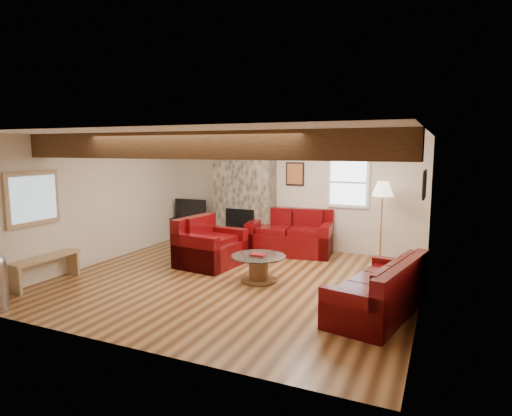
# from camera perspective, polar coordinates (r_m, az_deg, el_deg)

# --- Properties ---
(room) EXTENTS (8.00, 8.00, 8.00)m
(room) POSITION_cam_1_polar(r_m,az_deg,el_deg) (7.24, -2.91, -0.14)
(room) COLOR #552F16
(room) RESTS_ON ground
(floor) EXTENTS (6.00, 6.00, 0.00)m
(floor) POSITION_cam_1_polar(r_m,az_deg,el_deg) (7.52, -2.84, -9.60)
(floor) COLOR #552F16
(floor) RESTS_ON ground
(oak_beam) EXTENTS (6.00, 0.36, 0.38)m
(oak_beam) POSITION_cam_1_polar(r_m,az_deg,el_deg) (6.08, -8.36, 8.26)
(oak_beam) COLOR #311D0E
(oak_beam) RESTS_ON room
(chimney_breast) EXTENTS (1.40, 0.67, 2.50)m
(chimney_breast) POSITION_cam_1_polar(r_m,az_deg,el_deg) (9.91, -1.55, 1.88)
(chimney_breast) COLOR #322D27
(chimney_breast) RESTS_ON floor
(back_window) EXTENTS (0.90, 0.08, 1.10)m
(back_window) POSITION_cam_1_polar(r_m,az_deg,el_deg) (9.33, 12.20, 3.37)
(back_window) COLOR silver
(back_window) RESTS_ON room
(hatch_window) EXTENTS (0.08, 1.00, 0.90)m
(hatch_window) POSITION_cam_1_polar(r_m,az_deg,el_deg) (7.95, -27.60, 1.14)
(hatch_window) COLOR #A58357
(hatch_window) RESTS_ON room
(ceiling_dome) EXTENTS (0.40, 0.40, 0.18)m
(ceiling_dome) POSITION_cam_1_polar(r_m,az_deg,el_deg) (7.67, 6.23, 9.19)
(ceiling_dome) COLOR white
(ceiling_dome) RESTS_ON room
(artwork_back) EXTENTS (0.42, 0.06, 0.52)m
(artwork_back) POSITION_cam_1_polar(r_m,az_deg,el_deg) (9.63, 5.21, 4.55)
(artwork_back) COLOR black
(artwork_back) RESTS_ON room
(artwork_right) EXTENTS (0.06, 0.55, 0.42)m
(artwork_right) POSITION_cam_1_polar(r_m,az_deg,el_deg) (6.72, 21.49, 2.98)
(artwork_right) COLOR black
(artwork_right) RESTS_ON room
(sofa_three) EXTENTS (1.21, 2.11, 0.76)m
(sofa_three) POSITION_cam_1_polar(r_m,az_deg,el_deg) (6.23, 16.01, -9.99)
(sofa_three) COLOR #440408
(sofa_three) RESTS_ON floor
(loveseat) EXTENTS (1.90, 1.26, 0.95)m
(loveseat) POSITION_cam_1_polar(r_m,az_deg,el_deg) (9.32, 4.58, -3.17)
(loveseat) COLOR #440408
(loveseat) RESTS_ON floor
(armchair_red) EXTENTS (1.14, 1.27, 0.94)m
(armchair_red) POSITION_cam_1_polar(r_m,az_deg,el_deg) (8.36, -6.09, -4.51)
(armchair_red) COLOR #440408
(armchair_red) RESTS_ON floor
(coffee_table) EXTENTS (0.93, 0.93, 0.49)m
(coffee_table) POSITION_cam_1_polar(r_m,az_deg,el_deg) (7.39, 0.34, -8.08)
(coffee_table) COLOR #4C2A18
(coffee_table) RESTS_ON floor
(tv_cabinet) EXTENTS (1.08, 0.43, 0.54)m
(tv_cabinet) POSITION_cam_1_polar(r_m,az_deg,el_deg) (10.78, -8.43, -2.82)
(tv_cabinet) COLOR black
(tv_cabinet) RESTS_ON floor
(television) EXTENTS (0.86, 0.11, 0.50)m
(television) POSITION_cam_1_polar(r_m,az_deg,el_deg) (10.69, -8.48, -0.09)
(television) COLOR black
(television) RESTS_ON tv_cabinet
(floor_lamp) EXTENTS (0.42, 0.42, 1.63)m
(floor_lamp) POSITION_cam_1_polar(r_m,az_deg,el_deg) (8.78, 16.53, 1.90)
(floor_lamp) COLOR tan
(floor_lamp) RESTS_ON floor
(pine_bench) EXTENTS (0.29, 1.25, 0.47)m
(pine_bench) POSITION_cam_1_polar(r_m,az_deg,el_deg) (8.09, -26.21, -7.44)
(pine_bench) COLOR #A58357
(pine_bench) RESTS_ON floor
(coal_bucket) EXTENTS (0.33, 0.33, 0.31)m
(coal_bucket) POSITION_cam_1_polar(r_m,az_deg,el_deg) (9.48, -3.76, -4.93)
(coal_bucket) COLOR slate
(coal_bucket) RESTS_ON floor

